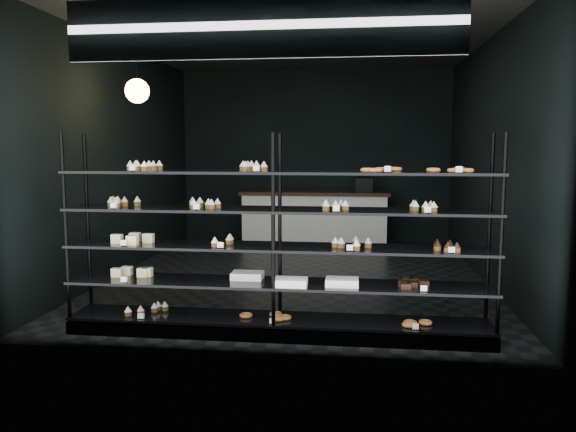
{
  "coord_description": "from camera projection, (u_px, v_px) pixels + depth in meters",
  "views": [
    {
      "loc": [
        0.79,
        -7.58,
        1.79
      ],
      "look_at": [
        0.1,
        -1.9,
        1.08
      ],
      "focal_mm": 35.0,
      "sensor_mm": 36.0,
      "label": 1
    }
  ],
  "objects": [
    {
      "name": "pendant_lamp",
      "position": [
        137.0,
        91.0,
        6.74
      ],
      "size": [
        0.29,
        0.29,
        0.87
      ],
      "color": "black",
      "rests_on": "room"
    },
    {
      "name": "room",
      "position": [
        298.0,
        160.0,
        7.59
      ],
      "size": [
        5.01,
        6.01,
        3.2
      ],
      "color": "black",
      "rests_on": "ground"
    },
    {
      "name": "service_counter",
      "position": [
        315.0,
        218.0,
        10.18
      ],
      "size": [
        2.67,
        0.65,
        1.23
      ],
      "color": "silver",
      "rests_on": "room"
    },
    {
      "name": "display_shelf",
      "position": [
        275.0,
        270.0,
        5.29
      ],
      "size": [
        4.0,
        0.5,
        1.91
      ],
      "color": "black",
      "rests_on": "room"
    },
    {
      "name": "signage",
      "position": [
        261.0,
        27.0,
        4.56
      ],
      "size": [
        3.3,
        0.05,
        0.5
      ],
      "color": "#0C1940",
      "rests_on": "room"
    }
  ]
}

